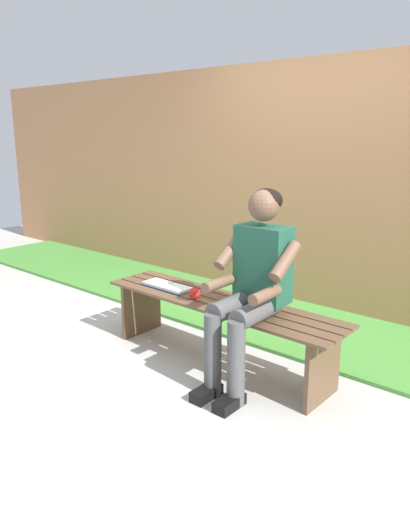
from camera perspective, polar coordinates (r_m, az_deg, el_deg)
The scene contains 7 objects.
ground_plane at distance 3.90m, azimuth -22.09°, elevation -11.69°, with size 10.00×7.00×0.04m, color #B2B2AD.
grass_strip at distance 4.59m, azimuth 11.43°, elevation -6.52°, with size 9.00×1.77×0.03m, color #478C38.
brick_wall at distance 4.90m, azimuth 9.03°, elevation 8.27°, with size 9.50×0.24×2.26m, color #B27A51.
bench_near at distance 3.49m, azimuth 1.60°, elevation -6.86°, with size 1.89×0.48×0.47m.
person_seated at distance 3.10m, azimuth 5.47°, elevation -2.89°, with size 0.50×0.69×1.27m.
apple at distance 3.46m, azimuth -1.22°, elevation -4.40°, with size 0.09×0.09×0.09m, color red.
book_open at distance 3.74m, azimuth -4.41°, elevation -3.53°, with size 0.42×0.17×0.02m.
Camera 1 is at (-2.03, 2.55, 1.60)m, focal length 34.43 mm.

